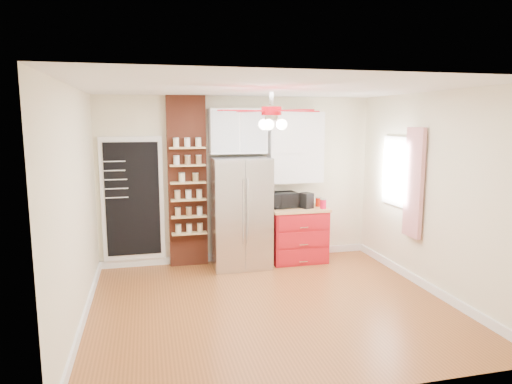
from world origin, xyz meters
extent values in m
plane|color=brown|center=(0.00, 0.00, 0.00)|extent=(4.50, 4.50, 0.00)
plane|color=white|center=(0.00, 0.00, 2.70)|extent=(4.50, 4.50, 0.00)
cube|color=beige|center=(0.00, 2.00, 1.35)|extent=(4.50, 0.02, 2.70)
cube|color=beige|center=(0.00, -2.00, 1.35)|extent=(4.50, 0.02, 2.70)
cube|color=beige|center=(-2.25, 0.00, 1.35)|extent=(0.02, 4.00, 2.70)
cube|color=beige|center=(2.25, 0.00, 1.35)|extent=(0.02, 4.00, 2.70)
cube|color=white|center=(-1.70, 1.97, 1.10)|extent=(0.95, 0.04, 1.95)
cube|color=black|center=(-1.70, 1.95, 1.10)|extent=(0.82, 0.02, 1.78)
cube|color=brown|center=(-0.85, 1.92, 1.35)|extent=(0.60, 0.16, 2.70)
cube|color=#B3B3B8|center=(-0.05, 1.63, 0.88)|extent=(0.90, 0.70, 1.75)
cube|color=white|center=(-0.05, 1.82, 2.15)|extent=(0.90, 0.35, 0.70)
cube|color=#AD1119|center=(0.92, 1.68, 0.43)|extent=(0.90, 0.60, 0.86)
cube|color=tan|center=(0.92, 1.68, 0.88)|extent=(0.94, 0.64, 0.04)
cube|color=white|center=(0.92, 1.85, 1.88)|extent=(0.90, 0.30, 1.15)
cube|color=white|center=(2.23, 0.90, 1.55)|extent=(0.04, 0.75, 1.05)
cube|color=#AD1721|center=(2.18, 0.35, 1.45)|extent=(0.06, 0.40, 1.55)
cylinder|color=silver|center=(0.00, 0.00, 2.55)|extent=(0.05, 0.05, 0.20)
cylinder|color=#AB0A15|center=(0.00, 0.00, 2.43)|extent=(0.24, 0.24, 0.10)
sphere|color=white|center=(0.00, 0.00, 2.27)|extent=(0.13, 0.13, 0.13)
imported|color=black|center=(0.68, 1.74, 1.03)|extent=(0.50, 0.37, 0.25)
cube|color=black|center=(1.04, 1.61, 1.03)|extent=(0.23, 0.24, 0.25)
cylinder|color=red|center=(1.29, 1.50, 0.98)|extent=(0.10, 0.10, 0.15)
cylinder|color=red|center=(1.29, 1.71, 0.97)|extent=(0.13, 0.13, 0.14)
cylinder|color=beige|center=(-0.95, 1.77, 1.44)|extent=(0.12, 0.12, 0.13)
cylinder|color=olive|center=(-0.73, 1.79, 1.43)|extent=(0.10, 0.10, 0.12)
camera|label=1|loc=(-1.46, -5.30, 2.33)|focal=32.00mm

